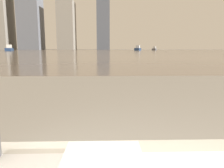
% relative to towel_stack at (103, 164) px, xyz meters
% --- Properties ---
extents(towel_stack, '(0.24, 0.16, 0.08)m').
position_rel_towel_stack_xyz_m(towel_stack, '(0.00, 0.00, 0.00)').
color(towel_stack, white).
rests_on(towel_stack, bathtub).
extents(harbor_water, '(180.00, 110.00, 0.01)m').
position_rel_towel_stack_xyz_m(harbor_water, '(0.07, 61.25, -0.52)').
color(harbor_water, gray).
rests_on(harbor_water, ground_plane).
extents(harbor_boat_0, '(3.10, 5.13, 1.82)m').
position_rel_towel_stack_xyz_m(harbor_boat_0, '(11.43, 76.88, 0.12)').
color(harbor_boat_0, navy).
rests_on(harbor_boat_0, harbor_water).
extents(harbor_boat_1, '(2.82, 5.16, 1.84)m').
position_rel_towel_stack_xyz_m(harbor_boat_1, '(-28.54, 65.78, 0.13)').
color(harbor_boat_1, navy).
rests_on(harbor_boat_1, harbor_water).
extents(harbor_boat_2, '(2.60, 4.09, 1.45)m').
position_rel_towel_stack_xyz_m(harbor_boat_2, '(18.75, 83.37, -0.01)').
color(harbor_boat_2, '#4C4C51').
rests_on(harbor_boat_2, harbor_water).
extents(skyline_tower_2, '(8.29, 12.81, 24.56)m').
position_rel_towel_stack_xyz_m(skyline_tower_2, '(-20.16, 117.25, 11.75)').
color(skyline_tower_2, gray).
rests_on(skyline_tower_2, ground_plane).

